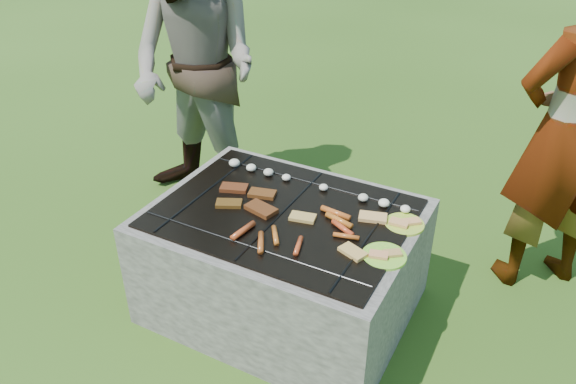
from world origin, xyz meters
name	(u,v)px	position (x,y,z in m)	size (l,w,h in m)	color
lawn	(284,305)	(0.00, 0.00, 0.00)	(60.00, 60.00, 0.00)	#294B12
fire_pit	(284,264)	(0.00, 0.00, 0.28)	(1.30, 1.00, 0.62)	#A8A195
mushrooms	(305,182)	(-0.02, 0.28, 0.63)	(1.06, 0.06, 0.04)	beige
pork_slabs	(248,199)	(-0.21, 0.01, 0.62)	(0.40, 0.28, 0.02)	#8F391A
sausages	(304,229)	(0.17, -0.10, 0.63)	(0.53, 0.48, 0.03)	orange
bread_on_grate	(345,227)	(0.32, 0.01, 0.62)	(0.46, 0.41, 0.02)	tan
plate_far	(404,224)	(0.56, 0.19, 0.61)	(0.21, 0.21, 0.03)	#FFEC3C
plate_near	(384,256)	(0.56, -0.10, 0.61)	(0.24, 0.24, 0.03)	#DBFF3C
cook	(570,134)	(1.16, 0.91, 0.92)	(0.67, 0.44, 1.83)	gray
bystander	(196,70)	(-1.02, 0.71, 0.96)	(0.93, 0.72, 1.91)	#A29787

